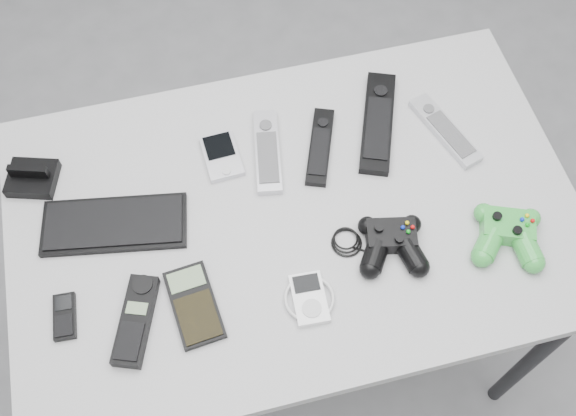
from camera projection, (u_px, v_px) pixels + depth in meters
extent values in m
plane|color=slate|center=(296.00, 360.00, 1.99)|extent=(3.50, 3.50, 0.00)
cube|color=#9C9C9E|center=(294.00, 215.00, 1.37)|extent=(1.15, 0.74, 0.03)
cylinder|color=black|center=(535.00, 357.00, 1.62)|extent=(0.04, 0.04, 0.74)
cylinder|color=black|center=(74.00, 224.00, 1.80)|extent=(0.04, 0.04, 0.74)
cylinder|color=black|center=(443.00, 145.00, 1.92)|extent=(0.04, 0.04, 0.74)
cube|color=black|center=(114.00, 224.00, 1.34)|extent=(0.30, 0.17, 0.02)
cube|color=black|center=(30.00, 175.00, 1.37)|extent=(0.12, 0.11, 0.05)
cube|color=silver|center=(222.00, 156.00, 1.41)|extent=(0.08, 0.12, 0.02)
cube|color=silver|center=(267.00, 151.00, 1.42)|extent=(0.09, 0.21, 0.02)
cube|color=black|center=(320.00, 146.00, 1.42)|extent=(0.11, 0.19, 0.02)
cube|color=black|center=(378.00, 122.00, 1.45)|extent=(0.15, 0.26, 0.02)
cube|color=#B6B7BD|center=(445.00, 130.00, 1.44)|extent=(0.10, 0.20, 0.02)
cube|color=black|center=(65.00, 316.00, 1.24)|extent=(0.05, 0.09, 0.02)
cube|color=black|center=(136.00, 320.00, 1.23)|extent=(0.11, 0.18, 0.03)
cube|color=black|center=(194.00, 305.00, 1.25)|extent=(0.10, 0.17, 0.02)
cube|color=white|center=(309.00, 298.00, 1.26)|extent=(0.10, 0.11, 0.02)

